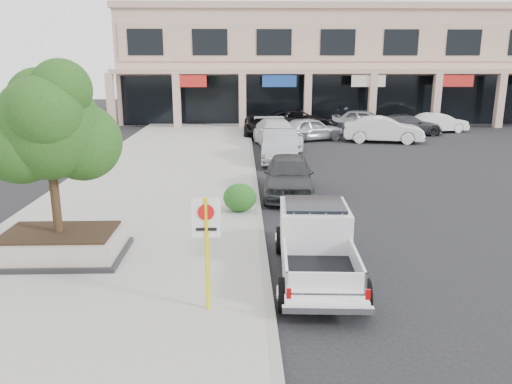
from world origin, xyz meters
TOP-DOWN VIEW (x-y plane):
  - ground at (0.00, 0.00)m, footprint 120.00×120.00m
  - sidewalk at (-5.50, 6.00)m, footprint 8.00×52.00m
  - curb at (-1.55, 6.00)m, footprint 0.20×52.00m
  - strip_mall at (8.00, 33.93)m, footprint 40.55×12.43m
  - planter at (-6.69, 0.37)m, footprint 3.20×2.20m
  - planter_tree at (-6.56, 0.52)m, footprint 2.90×2.55m
  - no_parking_sign at (-2.78, -2.50)m, footprint 0.55×0.09m
  - hedge at (-2.16, 4.26)m, footprint 1.10×0.99m
  - pickup_truck at (-0.35, -0.72)m, footprint 2.14×5.10m
  - curb_car_a at (-0.30, 6.88)m, footprint 2.23×4.71m
  - curb_car_b at (-0.13, 13.56)m, footprint 2.10×5.02m
  - curb_car_c at (0.01, 18.14)m, footprint 2.92×5.83m
  - curb_car_d at (-0.71, 23.14)m, footprint 2.49×5.23m
  - lot_car_a at (2.39, 20.65)m, footprint 4.79×3.38m
  - lot_car_b at (6.93, 19.79)m, footprint 5.19×2.67m
  - lot_car_c at (9.51, 22.97)m, footprint 5.11×2.60m
  - lot_car_d at (2.16, 25.27)m, footprint 5.74×2.68m
  - lot_car_e at (6.97, 24.94)m, footprint 5.15×3.57m
  - lot_car_f at (12.23, 24.31)m, footprint 4.47×2.35m

SIDE VIEW (x-z plane):
  - ground at x=0.00m, z-range 0.00..0.00m
  - sidewalk at x=-5.50m, z-range 0.00..0.15m
  - curb at x=-1.55m, z-range 0.00..0.15m
  - planter at x=-6.69m, z-range 0.14..0.82m
  - hedge at x=-2.16m, z-range 0.15..1.08m
  - lot_car_f at x=12.23m, z-range 0.00..1.40m
  - lot_car_c at x=9.51m, z-range 0.00..1.42m
  - curb_car_d at x=-0.71m, z-range 0.00..1.44m
  - lot_car_a at x=2.39m, z-range 0.00..1.51m
  - curb_car_a at x=-0.30m, z-range 0.00..1.56m
  - pickup_truck at x=-0.35m, z-range 0.00..1.58m
  - lot_car_d at x=2.16m, z-range 0.00..1.59m
  - curb_car_b at x=-0.13m, z-range 0.00..1.62m
  - curb_car_c at x=0.01m, z-range 0.00..1.62m
  - lot_car_e at x=6.97m, z-range 0.00..1.63m
  - lot_car_b at x=6.93m, z-range 0.00..1.63m
  - no_parking_sign at x=-2.78m, z-range 0.48..2.78m
  - planter_tree at x=-6.56m, z-range 1.41..5.41m
  - strip_mall at x=8.00m, z-range 0.00..9.50m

